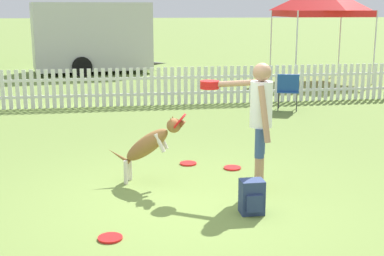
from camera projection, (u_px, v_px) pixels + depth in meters
ground_plane at (189, 204)px, 6.40m from camera, size 240.00×240.00×0.00m
handler_person at (256, 111)px, 6.71m from camera, size 0.87×0.90×1.64m
leaping_dog at (151, 143)px, 7.04m from camera, size 1.07×0.54×0.97m
frisbee_near_handler at (232, 168)px, 7.81m from camera, size 0.25×0.25×0.02m
frisbee_near_dog at (188, 163)px, 8.03m from camera, size 0.25×0.25×0.02m
frisbee_midfield at (110, 238)px, 5.43m from camera, size 0.25×0.25×0.02m
backpack_on_grass at (252, 197)px, 6.07m from camera, size 0.27×0.25×0.40m
picket_fence at (145, 87)px, 12.76m from camera, size 25.35×0.04×0.91m
folding_chair_center at (288, 89)px, 12.11m from camera, size 0.63×0.64×0.85m
canopy_tent_main at (322, 1)px, 16.95m from camera, size 2.54×2.54×3.01m
equipment_trailer at (91, 36)px, 19.10m from camera, size 4.96×2.87×2.48m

